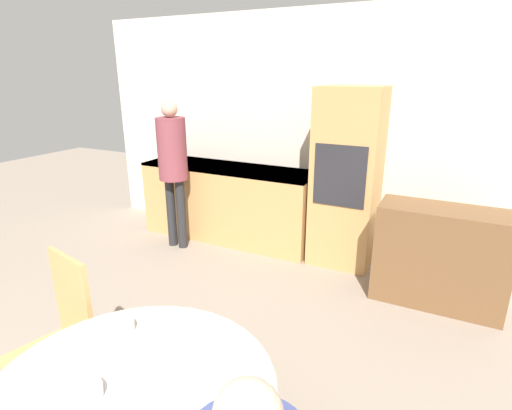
{
  "coord_description": "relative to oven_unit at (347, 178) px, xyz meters",
  "views": [
    {
      "loc": [
        1.21,
        0.45,
        1.94
      ],
      "look_at": [
        0.05,
        2.75,
        1.09
      ],
      "focal_mm": 28.0,
      "sensor_mm": 36.0,
      "label": 1
    }
  ],
  "objects": [
    {
      "name": "oven_unit",
      "position": [
        0.0,
        0.0,
        0.0
      ],
      "size": [
        0.63,
        0.59,
        1.83
      ],
      "color": "tan",
      "rests_on": "ground_plane"
    },
    {
      "name": "wall_back",
      "position": [
        -0.26,
        0.34,
        0.39
      ],
      "size": [
        6.12,
        0.05,
        2.6
      ],
      "color": "silver",
      "rests_on": "ground_plane"
    },
    {
      "name": "bowl_centre",
      "position": [
        -0.39,
        -2.79,
        -0.15
      ],
      "size": [
        0.15,
        0.15,
        0.05
      ],
      "color": "white",
      "rests_on": "dining_table"
    },
    {
      "name": "person_standing",
      "position": [
        -1.82,
        -0.51,
        0.13
      ],
      "size": [
        0.32,
        0.32,
        1.67
      ],
      "color": "#262628",
      "rests_on": "ground_plane"
    },
    {
      "name": "chair_far_left",
      "position": [
        -0.89,
        -2.75,
        -0.37
      ],
      "size": [
        0.48,
        0.48,
        1.0
      ],
      "rotation": [
        0.0,
        0.0,
        6.06
      ],
      "color": "tan",
      "rests_on": "ground_plane"
    },
    {
      "name": "kitchen_counter",
      "position": [
        -1.41,
        -0.01,
        -0.45
      ],
      "size": [
        2.11,
        0.6,
        0.9
      ],
      "color": "tan",
      "rests_on": "ground_plane"
    },
    {
      "name": "sideboard",
      "position": [
        0.96,
        -0.46,
        -0.48
      ],
      "size": [
        1.06,
        0.45,
        0.87
      ],
      "color": "brown",
      "rests_on": "ground_plane"
    },
    {
      "name": "bowl_near",
      "position": [
        -0.21,
        -3.17,
        -0.15
      ],
      "size": [
        0.17,
        0.17,
        0.05
      ],
      "color": "silver",
      "rests_on": "dining_table"
    }
  ]
}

